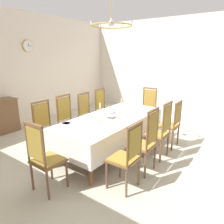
# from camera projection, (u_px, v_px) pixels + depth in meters

# --- Properties ---
(ground) EXTENTS (7.51, 6.62, 0.04)m
(ground) POSITION_uv_depth(u_px,v_px,m) (112.00, 151.00, 4.52)
(ground) COLOR #BCB79F
(back_wall) EXTENTS (7.51, 0.08, 3.24)m
(back_wall) POSITION_uv_depth(u_px,v_px,m) (18.00, 69.00, 5.96)
(back_wall) COLOR silver
(back_wall) RESTS_ON ground
(right_wall) EXTENTS (0.08, 6.62, 3.24)m
(right_wall) POSITION_uv_depth(u_px,v_px,m) (176.00, 67.00, 7.05)
(right_wall) COLOR silver
(right_wall) RESTS_ON ground
(dining_table) EXTENTS (2.60, 1.11, 0.76)m
(dining_table) POSITION_uv_depth(u_px,v_px,m) (111.00, 120.00, 4.34)
(dining_table) COLOR brown
(dining_table) RESTS_ON ground
(tablecloth) EXTENTS (2.62, 1.13, 0.44)m
(tablecloth) POSITION_uv_depth(u_px,v_px,m) (111.00, 122.00, 4.35)
(tablecloth) COLOR white
(tablecloth) RESTS_ON dining_table
(chair_south_a) EXTENTS (0.44, 0.42, 1.10)m
(chair_south_a) POSITION_uv_depth(u_px,v_px,m) (127.00, 155.00, 3.10)
(chair_south_a) COLOR brown
(chair_south_a) RESTS_ON ground
(chair_north_a) EXTENTS (0.44, 0.42, 1.15)m
(chair_north_a) POSITION_uv_depth(u_px,v_px,m) (46.00, 128.00, 4.17)
(chair_north_a) COLOR brown
(chair_north_a) RESTS_ON ground
(chair_south_b) EXTENTS (0.44, 0.42, 1.18)m
(chair_south_b) POSITION_uv_depth(u_px,v_px,m) (145.00, 141.00, 3.56)
(chair_south_b) COLOR brown
(chair_south_b) RESTS_ON ground
(chair_north_b) EXTENTS (0.44, 0.42, 1.17)m
(chair_north_b) POSITION_uv_depth(u_px,v_px,m) (68.00, 121.00, 4.64)
(chair_north_b) COLOR brown
(chair_north_b) RESTS_ON ground
(chair_south_c) EXTENTS (0.44, 0.42, 1.17)m
(chair_south_c) POSITION_uv_depth(u_px,v_px,m) (160.00, 130.00, 4.07)
(chair_south_c) COLOR brown
(chair_south_c) RESTS_ON ground
(chair_north_c) EXTENTS (0.44, 0.42, 1.12)m
(chair_north_c) POSITION_uv_depth(u_px,v_px,m) (88.00, 115.00, 5.15)
(chair_north_c) COLOR brown
(chair_north_c) RESTS_ON ground
(chair_south_d) EXTENTS (0.44, 0.42, 1.07)m
(chair_south_d) POSITION_uv_depth(u_px,v_px,m) (171.00, 123.00, 4.59)
(chair_south_d) COLOR brown
(chair_south_d) RESTS_ON ground
(chair_north_d) EXTENTS (0.44, 0.42, 1.15)m
(chair_north_d) POSITION_uv_depth(u_px,v_px,m) (103.00, 109.00, 5.66)
(chair_north_d) COLOR brown
(chair_north_d) RESTS_ON ground
(chair_head_west) EXTENTS (0.42, 0.44, 1.13)m
(chair_head_west) POSITION_uv_depth(u_px,v_px,m) (44.00, 157.00, 3.03)
(chair_head_west) COLOR brown
(chair_head_west) RESTS_ON ground
(chair_head_east) EXTENTS (0.42, 0.44, 1.16)m
(chair_head_east) POSITION_uv_depth(u_px,v_px,m) (147.00, 108.00, 5.70)
(chair_head_east) COLOR brown
(chair_head_east) RESTS_ON ground
(soup_tureen) EXTENTS (0.30, 0.30, 0.23)m
(soup_tureen) POSITION_uv_depth(u_px,v_px,m) (110.00, 113.00, 4.23)
(soup_tureen) COLOR silver
(soup_tureen) RESTS_ON tablecloth
(candlestick_west) EXTENTS (0.07, 0.07, 0.38)m
(candlestick_west) POSITION_uv_depth(u_px,v_px,m) (100.00, 114.00, 3.98)
(candlestick_west) COLOR gold
(candlestick_west) RESTS_ON tablecloth
(candlestick_east) EXTENTS (0.07, 0.07, 0.34)m
(candlestick_east) POSITION_uv_depth(u_px,v_px,m) (121.00, 107.00, 4.57)
(candlestick_east) COLOR gold
(candlestick_east) RESTS_ON tablecloth
(bowl_near_left) EXTENTS (0.14, 0.14, 0.03)m
(bowl_near_left) POSITION_uv_depth(u_px,v_px,m) (151.00, 109.00, 4.84)
(bowl_near_left) COLOR silver
(bowl_near_left) RESTS_ON tablecloth
(bowl_near_right) EXTENTS (0.18, 0.18, 0.03)m
(bowl_near_right) POSITION_uv_depth(u_px,v_px,m) (66.00, 124.00, 3.84)
(bowl_near_right) COLOR silver
(bowl_near_right) RESTS_ON tablecloth
(spoon_primary) EXTENTS (0.05, 0.18, 0.01)m
(spoon_primary) POSITION_uv_depth(u_px,v_px,m) (152.00, 109.00, 4.93)
(spoon_primary) COLOR gold
(spoon_primary) RESTS_ON tablecloth
(spoon_secondary) EXTENTS (0.03, 0.18, 0.01)m
(spoon_secondary) POSITION_uv_depth(u_px,v_px,m) (60.00, 126.00, 3.77)
(spoon_secondary) COLOR gold
(spoon_secondary) RESTS_ON tablecloth
(mounted_clock) EXTENTS (0.34, 0.06, 0.34)m
(mounted_clock) POSITION_uv_depth(u_px,v_px,m) (28.00, 46.00, 6.01)
(mounted_clock) COLOR #D1B251
(chandelier) EXTENTS (0.79, 0.79, 0.66)m
(chandelier) POSITION_uv_depth(u_px,v_px,m) (111.00, 25.00, 3.83)
(chandelier) COLOR gold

